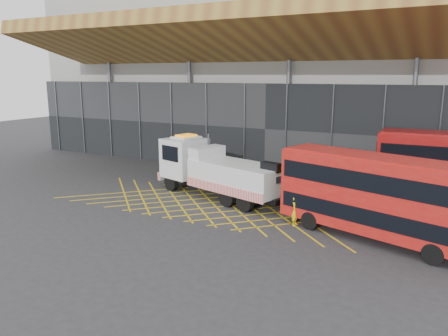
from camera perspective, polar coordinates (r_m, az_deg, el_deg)
The scene contains 6 objects.
ground_plane at distance 31.20m, azimuth -6.19°, elevation -4.29°, with size 120.00×120.00×0.00m, color #2C2C2E.
road_markings at distance 29.97m, azimuth -2.36°, elevation -4.90°, with size 21.56×7.16×0.01m.
construction_building at distance 45.67m, azimuth 8.89°, elevation 12.24°, with size 55.00×23.97×18.00m.
recovery_truck at distance 31.63m, azimuth -1.11°, elevation -0.23°, with size 12.41×5.86×4.35m.
bus_towed at distance 24.56m, azimuth 19.79°, elevation -3.31°, with size 11.50×5.78×4.58m.
worker at distance 26.22m, azimuth 9.31°, elevation -5.52°, with size 0.66×0.43×1.81m, color yellow.
Camera 1 is at (16.80, -24.78, 8.78)m, focal length 35.00 mm.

